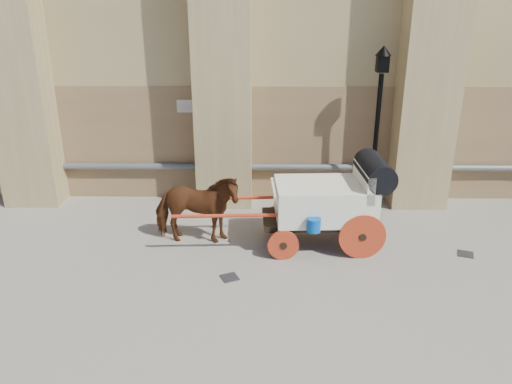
{
  "coord_description": "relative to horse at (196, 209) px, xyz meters",
  "views": [
    {
      "loc": [
        0.0,
        -8.66,
        5.03
      ],
      "look_at": [
        -0.15,
        1.24,
        1.21
      ],
      "focal_mm": 35.0,
      "sensor_mm": 36.0,
      "label": 1
    }
  ],
  "objects": [
    {
      "name": "ground",
      "position": [
        1.44,
        -1.26,
        -0.8
      ],
      "size": [
        90.0,
        90.0,
        0.0
      ],
      "primitive_type": "plane",
      "color": "slate",
      "rests_on": "ground"
    },
    {
      "name": "horse",
      "position": [
        0.0,
        0.0,
        0.0
      ],
      "size": [
        1.91,
        0.91,
        1.6
      ],
      "primitive_type": "imported",
      "rotation": [
        0.0,
        0.0,
        1.55
      ],
      "color": "#562C15",
      "rests_on": "ground"
    },
    {
      "name": "carriage",
      "position": [
        2.91,
        -0.03,
        0.27
      ],
      "size": [
        4.59,
        1.68,
        1.99
      ],
      "rotation": [
        0.0,
        0.0,
        0.05
      ],
      "color": "black",
      "rests_on": "ground"
    },
    {
      "name": "street_lamp",
      "position": [
        4.2,
        1.96,
        1.37
      ],
      "size": [
        0.38,
        0.38,
        4.06
      ],
      "color": "black",
      "rests_on": "ground"
    },
    {
      "name": "drain_grate_near",
      "position": [
        0.8,
        -1.51,
        -0.79
      ],
      "size": [
        0.42,
        0.42,
        0.01
      ],
      "primitive_type": "cube",
      "rotation": [
        0.0,
        0.0,
        0.43
      ],
      "color": "black",
      "rests_on": "ground"
    },
    {
      "name": "drain_grate_far",
      "position": [
        5.74,
        -0.48,
        -0.79
      ],
      "size": [
        0.41,
        0.41,
        0.01
      ],
      "primitive_type": "cube",
      "rotation": [
        0.0,
        0.0,
        -0.35
      ],
      "color": "black",
      "rests_on": "ground"
    }
  ]
}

